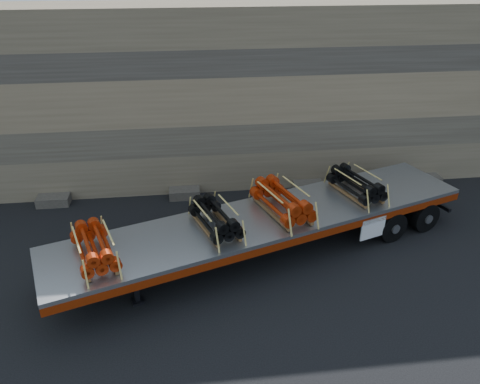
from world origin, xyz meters
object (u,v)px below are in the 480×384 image
object	(u,v)px
trailer	(267,234)
bundle_midfront	(216,219)
bundle_front	(94,248)
bundle_midrear	(282,201)
bundle_rear	(356,185)

from	to	relation	value
trailer	bundle_midfront	distance (m)	2.04
trailer	bundle_front	bearing A→B (deg)	180.00
bundle_midfront	bundle_midrear	size ratio (longest dim) A/B	0.88
trailer	bundle_front	size ratio (longest dim) A/B	6.85
trailer	bundle_rear	xyz separation A→B (m)	(3.18, 1.09, 1.04)
trailer	bundle_rear	world-z (taller)	bundle_rear
bundle_front	bundle_rear	world-z (taller)	bundle_rear
bundle_midrear	bundle_rear	xyz separation A→B (m)	(2.72, 0.93, -0.04)
bundle_midfront	bundle_rear	bearing A→B (deg)	-0.00
bundle_midfront	bundle_rear	size ratio (longest dim) A/B	0.98
bundle_front	bundle_midfront	size ratio (longest dim) A/B	1.01
bundle_midfront	bundle_midrear	distance (m)	2.25
bundle_rear	bundle_midfront	bearing A→B (deg)	180.00
bundle_midfront	bundle_midrear	world-z (taller)	bundle_midrear
bundle_rear	bundle_midrear	bearing A→B (deg)	180.00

